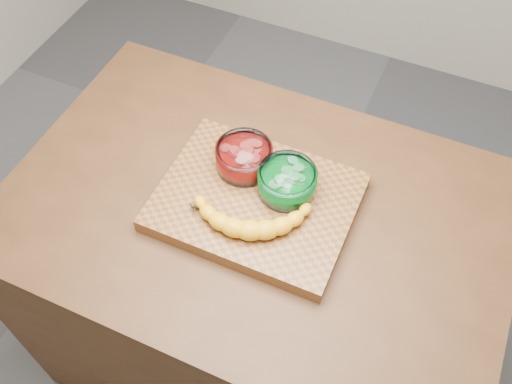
% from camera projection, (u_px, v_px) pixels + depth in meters
% --- Properties ---
extents(ground, '(3.50, 3.50, 0.00)m').
position_uv_depth(ground, '(256.00, 348.00, 2.08)').
color(ground, '#55565A').
rests_on(ground, ground).
extents(counter, '(1.20, 0.80, 0.90)m').
position_uv_depth(counter, '(256.00, 292.00, 1.71)').
color(counter, '#4A2B16').
rests_on(counter, ground).
extents(cutting_board, '(0.45, 0.35, 0.04)m').
position_uv_depth(cutting_board, '(256.00, 202.00, 1.34)').
color(cutting_board, brown).
rests_on(cutting_board, counter).
extents(bowl_red, '(0.14, 0.14, 0.06)m').
position_uv_depth(bowl_red, '(244.00, 157.00, 1.35)').
color(bowl_red, white).
rests_on(bowl_red, cutting_board).
extents(bowl_green, '(0.14, 0.14, 0.06)m').
position_uv_depth(bowl_green, '(287.00, 181.00, 1.31)').
color(bowl_green, white).
rests_on(bowl_green, cutting_board).
extents(banana, '(0.29, 0.18, 0.04)m').
position_uv_depth(banana, '(250.00, 211.00, 1.27)').
color(banana, gold).
rests_on(banana, cutting_board).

